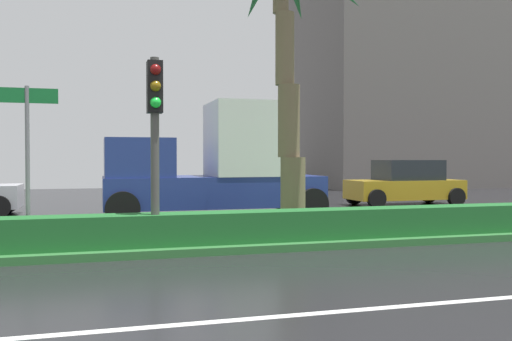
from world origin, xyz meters
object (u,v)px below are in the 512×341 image
object	(u,v)px
street_name_sign	(27,143)
car_in_traffic_third	(405,183)
traffic_signal_median_right	(155,116)
box_truck_lead	(216,166)

from	to	relation	value
street_name_sign	car_in_traffic_third	world-z (taller)	street_name_sign
car_in_traffic_third	street_name_sign	bearing A→B (deg)	31.20
traffic_signal_median_right	car_in_traffic_third	world-z (taller)	traffic_signal_median_right
traffic_signal_median_right	street_name_sign	size ratio (longest dim) A/B	1.17
street_name_sign	box_truck_lead	xyz separation A→B (m)	(4.66, 5.12, -0.53)
street_name_sign	car_in_traffic_third	xyz separation A→B (m)	(12.53, 7.59, -1.25)
traffic_signal_median_right	box_truck_lead	xyz separation A→B (m)	(2.37, 5.83, -1.03)
traffic_signal_median_right	street_name_sign	xyz separation A→B (m)	(-2.29, 0.71, -0.50)
street_name_sign	box_truck_lead	bearing A→B (deg)	47.71
box_truck_lead	street_name_sign	bearing A→B (deg)	47.71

